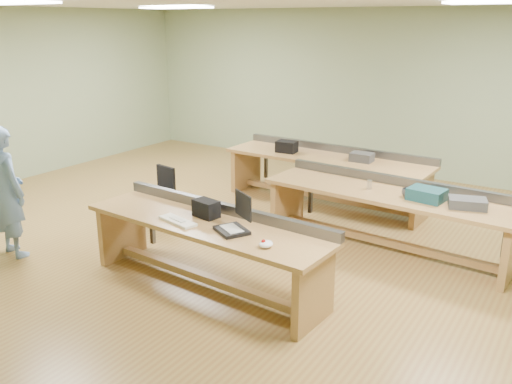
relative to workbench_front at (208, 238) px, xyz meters
The scene contains 21 objects.
floor 1.69m from the workbench_front, 105.65° to the left, with size 10.00×10.00×0.00m, color olive.
ceiling 2.92m from the workbench_front, 105.65° to the left, with size 10.00×10.00×0.00m, color silver.
wall_back 5.64m from the workbench_front, 94.46° to the left, with size 10.00×0.04×3.00m, color gray.
wall_left 5.72m from the workbench_front, 164.15° to the left, with size 0.04×8.00×3.00m, color gray.
fluor_panels 2.90m from the workbench_front, 105.65° to the left, with size 6.20×3.50×0.03m.
workbench_front is the anchor object (origin of this frame).
workbench_mid 2.39m from the workbench_front, 58.19° to the left, with size 3.17×1.02×0.86m.
workbench_back 3.28m from the workbench_front, 93.05° to the left, with size 3.28×0.96×0.86m.
person 2.62m from the workbench_front, 166.11° to the right, with size 0.59×0.38×1.61m, color #6B85B0.
laptop_base 0.47m from the workbench_front, 16.04° to the right, with size 0.33×0.27×0.04m, color black.
laptop_screen 0.65m from the workbench_front, ahead, with size 0.33×0.02×0.26m, color black.
keyboard 0.37m from the workbench_front, 140.37° to the right, with size 0.47×0.16×0.03m, color silver.
trackball_mouse 0.95m from the workbench_front, 15.80° to the right, with size 0.13×0.15×0.06m, color white.
camera_bag 0.31m from the workbench_front, 131.00° to the left, with size 0.27×0.18×0.19m, color black.
task_chair 2.14m from the workbench_front, 146.59° to the left, with size 0.50×0.50×0.80m.
parts_bin_teal 2.62m from the workbench_front, 48.29° to the left, with size 0.40×0.30×0.14m, color #153D44.
parts_bin_grey 2.93m from the workbench_front, 41.18° to the left, with size 0.41×0.26×0.11m, color #373739.
mug 2.47m from the workbench_front, 52.25° to the left, with size 0.13×0.13×0.10m, color #373739.
drinks_can 2.26m from the workbench_front, 63.27° to the left, with size 0.06×0.06×0.11m, color #B8B8BD.
storage_box_back 3.30m from the workbench_front, 104.98° to the left, with size 0.31×0.22×0.18m, color black.
tray_back 3.30m from the workbench_front, 83.21° to the left, with size 0.33×0.24×0.13m, color #373739.
Camera 1 is at (3.76, -5.74, 2.76)m, focal length 38.00 mm.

